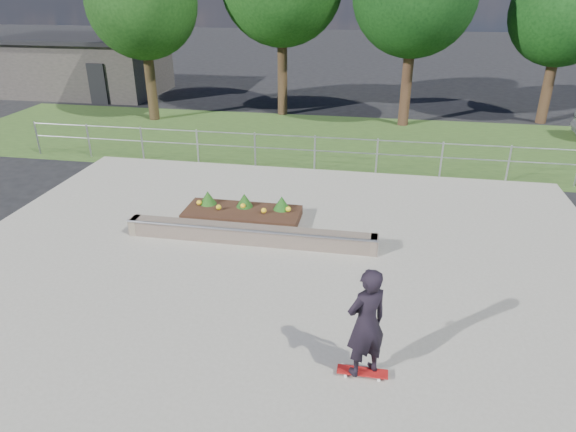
# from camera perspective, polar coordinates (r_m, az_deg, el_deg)

# --- Properties ---
(ground) EXTENTS (120.00, 120.00, 0.00)m
(ground) POSITION_cam_1_polar(r_m,az_deg,el_deg) (10.40, -2.59, -8.87)
(ground) COLOR black
(ground) RESTS_ON ground
(grass_verge) EXTENTS (30.00, 8.00, 0.02)m
(grass_verge) POSITION_cam_1_polar(r_m,az_deg,el_deg) (20.35, 4.26, 8.34)
(grass_verge) COLOR #2F4C1E
(grass_verge) RESTS_ON ground
(concrete_slab) EXTENTS (15.00, 15.00, 0.06)m
(concrete_slab) POSITION_cam_1_polar(r_m,az_deg,el_deg) (10.38, -2.59, -8.73)
(concrete_slab) COLOR gray
(concrete_slab) RESTS_ON ground
(fence) EXTENTS (20.06, 0.06, 1.20)m
(fence) POSITION_cam_1_polar(r_m,az_deg,el_deg) (16.80, 3.00, 7.50)
(fence) COLOR #97999F
(fence) RESTS_ON ground
(building) EXTENTS (8.40, 5.40, 3.00)m
(building) POSITION_cam_1_polar(r_m,az_deg,el_deg) (31.17, -21.53, 15.35)
(building) COLOR #322F2C
(building) RESTS_ON ground
(tree_far_left) EXTENTS (4.55, 4.55, 7.15)m
(tree_far_left) POSITION_cam_1_polar(r_m,az_deg,el_deg) (23.65, -15.91, 21.77)
(tree_far_left) COLOR #2E2112
(tree_far_left) RESTS_ON ground
(tree_far_right) EXTENTS (4.20, 4.20, 6.60)m
(tree_far_right) POSITION_cam_1_polar(r_m,az_deg,el_deg) (24.96, 28.23, 19.16)
(tree_far_right) COLOR #352215
(tree_far_right) RESTS_ON ground
(grind_ledge) EXTENTS (6.00, 0.44, 0.43)m
(grind_ledge) POSITION_cam_1_polar(r_m,az_deg,el_deg) (12.19, -4.24, -2.07)
(grind_ledge) COLOR brown
(grind_ledge) RESTS_ON concrete_slab
(planter_bed) EXTENTS (3.00, 1.20, 0.61)m
(planter_bed) POSITION_cam_1_polar(r_m,az_deg,el_deg) (13.44, -5.05, 0.47)
(planter_bed) COLOR black
(planter_bed) RESTS_ON concrete_slab
(skateboarder) EXTENTS (0.81, 0.75, 1.94)m
(skateboarder) POSITION_cam_1_polar(r_m,az_deg,el_deg) (7.96, 8.68, -11.71)
(skateboarder) COLOR white
(skateboarder) RESTS_ON concrete_slab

